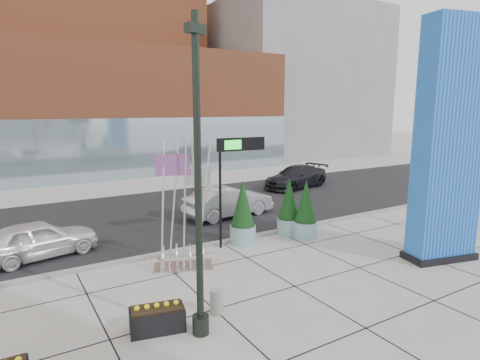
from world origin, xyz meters
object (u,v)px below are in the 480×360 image
lamp_post (199,212)px  public_art_sculpture (183,234)px  car_white_west (39,240)px  car_silver_mid (229,202)px  blue_pylon (449,147)px  overhead_street_sign (237,153)px  concrete_bollard (216,301)px

lamp_post → public_art_sculpture: size_ratio=1.67×
car_white_west → car_silver_mid: size_ratio=0.88×
blue_pylon → car_silver_mid: (-3.98, 9.65, -3.56)m
blue_pylon → overhead_street_sign: (-5.91, 5.54, -0.43)m
lamp_post → concrete_bollard: 3.10m
concrete_bollard → car_white_west: (-3.91, 7.43, 0.38)m
concrete_bollard → car_white_west: 8.41m
lamp_post → public_art_sculpture: lamp_post is taller
blue_pylon → public_art_sculpture: bearing=167.4°
concrete_bollard → overhead_street_sign: (3.54, 4.82, 3.58)m
blue_pylon → car_silver_mid: blue_pylon is taller
overhead_street_sign → blue_pylon: bearing=-39.8°
concrete_bollard → lamp_post: bearing=-139.9°
blue_pylon → concrete_bollard: bearing=-170.8°
lamp_post → concrete_bollard: lamp_post is taller
public_art_sculpture → concrete_bollard: public_art_sculpture is taller
lamp_post → public_art_sculpture: bearing=72.1°
blue_pylon → concrete_bollard: size_ratio=12.33×
car_silver_mid → lamp_post: bearing=141.1°
blue_pylon → public_art_sculpture: 10.38m
car_white_west → concrete_bollard: bearing=-163.9°
car_silver_mid → concrete_bollard: bearing=142.8°
blue_pylon → lamp_post: bearing=-166.6°
blue_pylon → concrete_bollard: (-9.45, 0.73, -4.01)m
public_art_sculpture → lamp_post: bearing=-85.4°
blue_pylon → car_white_west: size_ratio=2.08×
car_silver_mid → overhead_street_sign: bearing=149.0°
public_art_sculpture → car_silver_mid: bearing=69.5°
car_silver_mid → public_art_sculpture: bearing=131.4°
public_art_sculpture → car_white_west: size_ratio=1.10×
blue_pylon → lamp_post: (-10.28, 0.03, -1.11)m
public_art_sculpture → car_silver_mid: public_art_sculpture is taller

